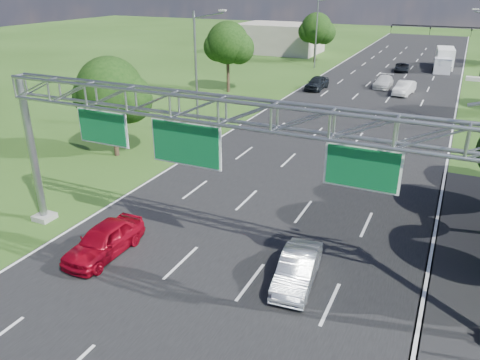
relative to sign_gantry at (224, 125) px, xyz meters
The scene contains 18 objects.
ground 19.28m from the sign_gantry, 91.05° to the left, with size 220.00×220.00×0.00m, color #264514.
road 19.28m from the sign_gantry, 91.05° to the left, with size 18.00×180.00×0.02m, color black.
road_flare 12.20m from the sign_gantry, 11.47° to the left, with size 3.00×30.00×0.02m, color black.
sign_gantry is the anchor object (origin of this frame).
traffic_signal 53.51m from the sign_gantry, 82.32° to the left, with size 12.21×0.24×7.00m.
streetlight_l_near 21.47m from the sign_gantry, 122.87° to the left, with size 2.97×0.22×10.16m.
streetlight_l_far 54.28m from the sign_gantry, 102.38° to the left, with size 2.97×0.22×10.16m.
tree_verge_la 17.56m from the sign_gantry, 144.84° to the left, with size 5.76×4.80×7.40m.
tree_verge_lb 36.85m from the sign_gantry, 116.19° to the left, with size 5.76×4.80×8.06m.
tree_verge_lc 59.56m from the sign_gantry, 102.86° to the left, with size 5.76×4.80×7.62m.
building_left 69.82m from the sign_gantry, 108.69° to the left, with size 14.00×10.00×5.00m, color gray.
red_coupe 8.57m from the sign_gantry, 166.45° to the right, with size 1.86×4.63×1.58m, color maroon.
silver_sedan 7.03m from the sign_gantry, ahead, with size 1.49×4.28×1.41m, color silver.
car_queue_a 43.78m from the sign_gantry, 90.16° to the left, with size 1.95×4.80×1.39m, color silver.
car_queue_b 55.96m from the sign_gantry, 89.54° to the left, with size 1.91×4.13×1.15m, color black.
car_queue_c 39.86m from the sign_gantry, 100.53° to the left, with size 1.88×4.68×1.59m, color black.
car_queue_d 40.99m from the sign_gantry, 86.17° to the left, with size 1.62×4.64×1.53m, color silver.
box_truck 60.02m from the sign_gantry, 84.46° to the left, with size 2.87×8.21×3.04m.
Camera 1 is at (8.69, -4.27, 12.36)m, focal length 35.00 mm.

